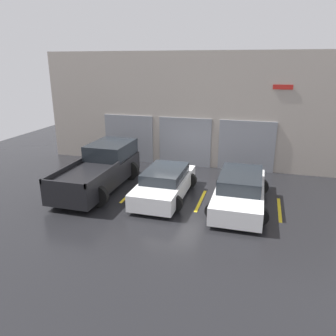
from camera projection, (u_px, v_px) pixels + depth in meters
ground_plane at (174, 184)px, 14.97m from camera, size 28.00×28.00×0.00m
shophouse_building at (190, 111)px, 17.09m from camera, size 16.14×0.68×5.87m
pickup_truck at (101, 169)px, 14.44m from camera, size 2.53×5.25×1.78m
sedan_white at (165, 183)px, 13.46m from camera, size 2.16×4.21×1.20m
sedan_side at (240, 190)px, 12.66m from camera, size 2.21×4.66×1.29m
parking_stripe_far_left at (68, 186)px, 14.80m from camera, size 0.12×2.20×0.01m
parking_stripe_left at (131, 193)px, 14.01m from camera, size 0.12×2.20×0.01m
parking_stripe_centre at (201, 201)px, 13.22m from camera, size 0.12×2.20×0.01m
parking_stripe_right at (279, 210)px, 12.42m from camera, size 0.12×2.20×0.01m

